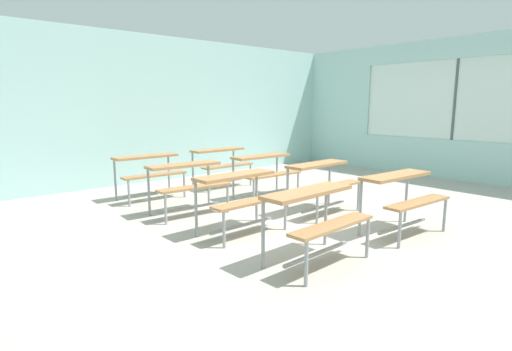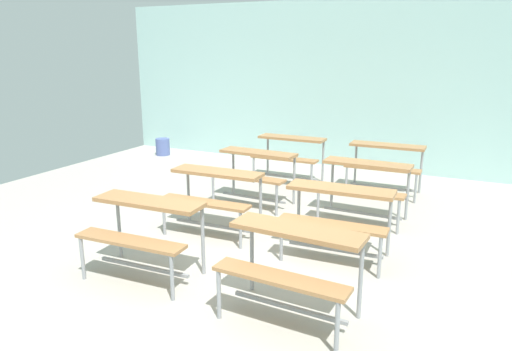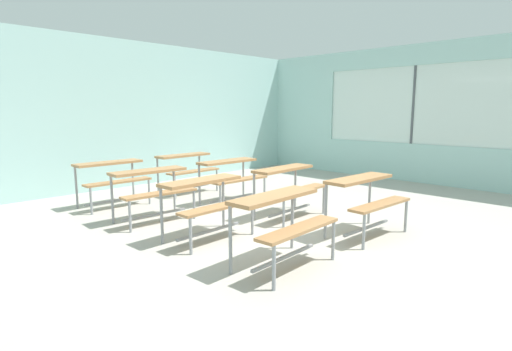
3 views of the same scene
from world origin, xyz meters
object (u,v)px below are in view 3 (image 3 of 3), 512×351
at_px(desk_bench_r0c1, 366,192).
at_px(desk_bench_r2c0, 152,183).
at_px(desk_bench_r1c1, 289,180).
at_px(desk_bench_r2c1, 232,171).
at_px(desk_bench_r0c0, 283,213).
at_px(desk_bench_r3c0, 112,173).
at_px(desk_bench_r3c1, 187,164).
at_px(desk_bench_r1c0, 207,195).

relative_size(desk_bench_r0c1, desk_bench_r2c0, 1.00).
height_order(desk_bench_r1c1, desk_bench_r2c1, same).
bearing_deg(desk_bench_r1c1, desk_bench_r2c1, 88.50).
distance_m(desk_bench_r0c0, desk_bench_r2c0, 2.45).
height_order(desk_bench_r0c1, desk_bench_r3c0, same).
relative_size(desk_bench_r0c0, desk_bench_r3c0, 1.02).
xyz_separation_m(desk_bench_r0c1, desk_bench_r3c0, (-1.56, 3.80, 0.00)).
relative_size(desk_bench_r1c1, desk_bench_r2c0, 1.00).
relative_size(desk_bench_r0c0, desk_bench_r3c1, 1.02).
bearing_deg(desk_bench_r3c0, desk_bench_r2c1, -39.21).
height_order(desk_bench_r1c0, desk_bench_r1c1, same).
bearing_deg(desk_bench_r0c1, desk_bench_r0c0, 179.96).
bearing_deg(desk_bench_r2c1, desk_bench_r0c1, -88.43).
relative_size(desk_bench_r2c0, desk_bench_r2c1, 1.02).
height_order(desk_bench_r1c0, desk_bench_r2c0, same).
relative_size(desk_bench_r1c1, desk_bench_r3c1, 1.01).
xyz_separation_m(desk_bench_r1c0, desk_bench_r2c0, (-0.04, 1.20, 0.00)).
bearing_deg(desk_bench_r0c0, desk_bench_r2c1, 55.78).
distance_m(desk_bench_r2c0, desk_bench_r3c0, 1.28).
bearing_deg(desk_bench_r0c1, desk_bench_r2c0, 124.49).
bearing_deg(desk_bench_r3c0, desk_bench_r0c1, -67.52).
height_order(desk_bench_r1c0, desk_bench_r3c0, same).
bearing_deg(desk_bench_r3c1, desk_bench_r0c0, -112.86).
relative_size(desk_bench_r0c0, desk_bench_r1c1, 1.00).
bearing_deg(desk_bench_r2c0, desk_bench_r0c1, -55.28).
distance_m(desk_bench_r1c1, desk_bench_r3c1, 2.56).
xyz_separation_m(desk_bench_r0c0, desk_bench_r1c0, (0.02, 1.25, 0.00)).
distance_m(desk_bench_r1c0, desk_bench_r2c1, 1.93).
distance_m(desk_bench_r0c0, desk_bench_r1c1, 1.95).
relative_size(desk_bench_r0c1, desk_bench_r3c1, 1.02).
bearing_deg(desk_bench_r2c1, desk_bench_r1c0, -139.92).
xyz_separation_m(desk_bench_r2c1, desk_bench_r3c0, (-1.53, 1.26, 0.00)).
relative_size(desk_bench_r3c0, desk_bench_r3c1, 0.99).
relative_size(desk_bench_r0c1, desk_bench_r1c1, 1.00).
distance_m(desk_bench_r2c1, desk_bench_r3c0, 1.99).
relative_size(desk_bench_r0c0, desk_bench_r1c0, 1.01).
bearing_deg(desk_bench_r1c0, desk_bench_r0c1, -43.01).
distance_m(desk_bench_r1c1, desk_bench_r2c1, 1.26).
relative_size(desk_bench_r1c0, desk_bench_r3c1, 1.01).
bearing_deg(desk_bench_r2c0, desk_bench_r3c0, 92.60).
bearing_deg(desk_bench_r3c1, desk_bench_r2c0, -140.42).
height_order(desk_bench_r2c1, desk_bench_r3c1, same).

